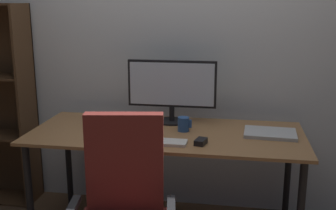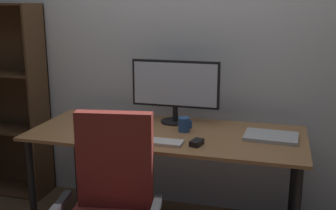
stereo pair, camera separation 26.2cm
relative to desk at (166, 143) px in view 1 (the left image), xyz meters
name	(u,v)px [view 1 (the left image)]	position (x,y,z in m)	size (l,w,h in m)	color
back_wall	(179,38)	(0.00, 0.54, 0.64)	(6.40, 0.10, 2.60)	silver
desk	(166,143)	(0.00, 0.00, 0.00)	(1.75, 0.74, 0.74)	olive
monitor	(171,87)	(0.00, 0.23, 0.33)	(0.61, 0.20, 0.43)	black
keyboard	(162,142)	(0.02, -0.23, 0.08)	(0.29, 0.11, 0.02)	silver
mouse	(201,142)	(0.24, -0.20, 0.09)	(0.06, 0.10, 0.03)	black
coffee_mug	(184,124)	(0.11, 0.04, 0.12)	(0.09, 0.07, 0.09)	#285193
laptop	(270,133)	(0.66, 0.05, 0.09)	(0.32, 0.23, 0.02)	#B7BABC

